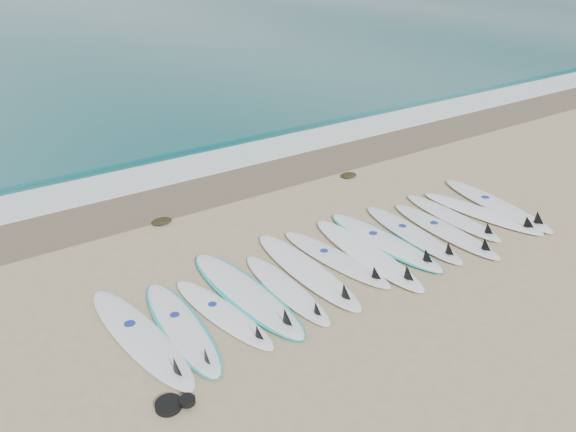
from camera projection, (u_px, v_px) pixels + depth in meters
ground at (353, 260)px, 9.71m from camera, size 120.00×120.00×0.00m
ocean at (3, 28)px, 33.74m from camera, size 120.00×55.00×0.03m
wet_sand_band at (236, 182)px, 12.74m from camera, size 120.00×1.80×0.01m
foam_band at (208, 163)px, 13.77m from camera, size 120.00×1.40×0.04m
wave_crest at (182, 145)px, 14.86m from camera, size 120.00×1.00×0.10m
surfboard_0 at (142, 338)px, 7.73m from camera, size 0.88×2.87×0.36m
surfboard_1 at (182, 327)px, 7.97m from camera, size 0.75×2.54×0.32m
surfboard_2 at (224, 314)px, 8.23m from camera, size 0.82×2.35×0.29m
surfboard_3 at (247, 293)px, 8.70m from camera, size 0.86×2.95×0.37m
surfboard_4 at (287, 290)px, 8.80m from camera, size 0.53×2.33×0.30m
surfboard_5 at (308, 271)px, 9.26m from camera, size 0.64×2.85×0.36m
surfboard_6 at (337, 259)px, 9.62m from camera, size 0.82×2.56×0.32m
surfboard_7 at (369, 254)px, 9.75m from camera, size 0.75×2.92×0.37m
surfboard_8 at (385, 241)px, 10.19m from camera, size 0.80×2.76×0.35m
surfboard_9 at (414, 234)px, 10.41m from camera, size 0.75×2.65×0.33m
surfboard_10 at (447, 231)px, 10.53m from camera, size 0.65×2.65×0.34m
surfboard_11 at (454, 218)px, 11.04m from camera, size 0.60×2.46×0.31m
surfboard_12 at (484, 213)px, 11.20m from camera, size 0.96×2.67×0.33m
surfboard_13 at (498, 205)px, 11.53m from camera, size 0.95×2.94×0.37m
seaweed_near at (162, 221)px, 10.93m from camera, size 0.41×0.32×0.08m
seaweed_far at (349, 175)px, 13.04m from camera, size 0.40×0.31×0.08m
leash_coil at (173, 404)px, 6.65m from camera, size 0.46×0.36×0.11m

